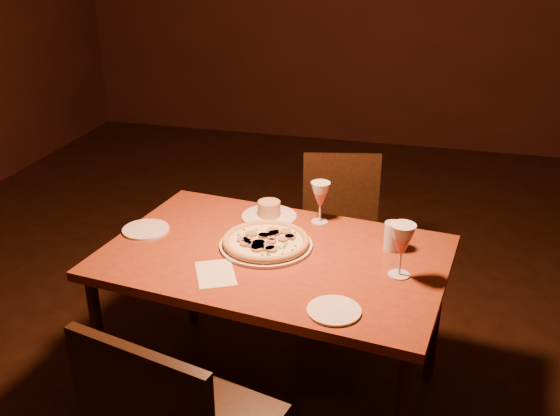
# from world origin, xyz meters

# --- Properties ---
(floor) EXTENTS (7.00, 7.00, 0.00)m
(floor) POSITION_xyz_m (0.00, 0.00, 0.00)
(floor) COLOR black
(floor) RESTS_ON ground
(dining_table) EXTENTS (1.37, 0.97, 0.69)m
(dining_table) POSITION_xyz_m (-0.28, -0.02, 0.63)
(dining_table) COLOR brown
(dining_table) RESTS_ON floor
(chair_far) EXTENTS (0.46, 0.46, 0.80)m
(chair_far) POSITION_xyz_m (-0.14, 0.74, 0.45)
(chair_far) COLOR black
(chair_far) RESTS_ON floor
(pizza_plate) EXTENTS (0.36, 0.36, 0.04)m
(pizza_plate) POSITION_xyz_m (-0.32, 0.03, 0.71)
(pizza_plate) COLOR silver
(pizza_plate) RESTS_ON dining_table
(ramekin_saucer) EXTENTS (0.24, 0.24, 0.07)m
(ramekin_saucer) POSITION_xyz_m (-0.38, 0.28, 0.71)
(ramekin_saucer) COLOR silver
(ramekin_saucer) RESTS_ON dining_table
(wine_glass_far) EXTENTS (0.08, 0.08, 0.18)m
(wine_glass_far) POSITION_xyz_m (-0.16, 0.29, 0.78)
(wine_glass_far) COLOR #BB4F4E
(wine_glass_far) RESTS_ON dining_table
(wine_glass_right) EXTENTS (0.09, 0.09, 0.20)m
(wine_glass_right) POSITION_xyz_m (0.20, -0.06, 0.79)
(wine_glass_right) COLOR #BB4F4E
(wine_glass_right) RESTS_ON dining_table
(water_tumbler) EXTENTS (0.07, 0.07, 0.11)m
(water_tumbler) POSITION_xyz_m (0.16, 0.13, 0.74)
(water_tumbler) COLOR #B0B9C0
(water_tumbler) RESTS_ON dining_table
(side_plate_left) EXTENTS (0.19, 0.19, 0.01)m
(side_plate_left) POSITION_xyz_m (-0.84, 0.03, 0.69)
(side_plate_left) COLOR silver
(side_plate_left) RESTS_ON dining_table
(side_plate_near) EXTENTS (0.18, 0.18, 0.01)m
(side_plate_near) POSITION_xyz_m (0.02, -0.35, 0.69)
(side_plate_near) COLOR silver
(side_plate_near) RESTS_ON dining_table
(menu_card) EXTENTS (0.21, 0.23, 0.00)m
(menu_card) POSITION_xyz_m (-0.44, -0.22, 0.69)
(menu_card) COLOR beige
(menu_card) RESTS_ON dining_table
(pendant_light) EXTENTS (0.12, 0.12, 0.12)m
(pendant_light) POSITION_xyz_m (-0.28, -0.02, 1.61)
(pendant_light) COLOR #F37944
(pendant_light) RESTS_ON ceiling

